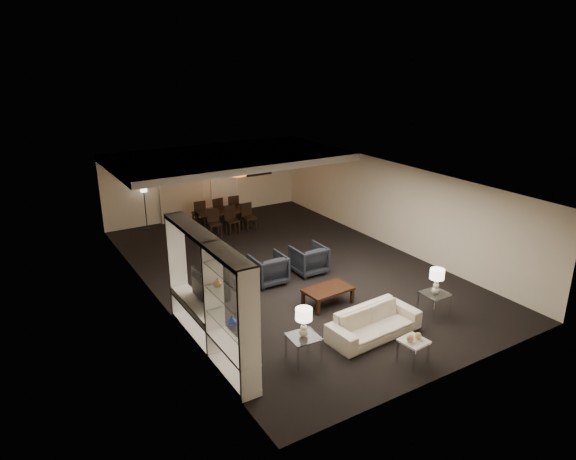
% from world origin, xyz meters
% --- Properties ---
extents(floor, '(11.00, 11.00, 0.00)m').
position_xyz_m(floor, '(0.00, 0.00, 0.00)').
color(floor, black).
rests_on(floor, ground).
extents(ceiling, '(7.00, 11.00, 0.02)m').
position_xyz_m(ceiling, '(0.00, 0.00, 2.50)').
color(ceiling, silver).
rests_on(ceiling, ground).
extents(wall_back, '(7.00, 0.02, 2.50)m').
position_xyz_m(wall_back, '(0.00, 5.50, 1.25)').
color(wall_back, beige).
rests_on(wall_back, ground).
extents(wall_front, '(7.00, 0.02, 2.50)m').
position_xyz_m(wall_front, '(0.00, -5.50, 1.25)').
color(wall_front, beige).
rests_on(wall_front, ground).
extents(wall_left, '(0.02, 11.00, 2.50)m').
position_xyz_m(wall_left, '(-3.50, 0.00, 1.25)').
color(wall_left, beige).
rests_on(wall_left, ground).
extents(wall_right, '(0.02, 11.00, 2.50)m').
position_xyz_m(wall_right, '(3.50, 0.00, 1.25)').
color(wall_right, beige).
rests_on(wall_right, ground).
extents(ceiling_soffit, '(7.00, 4.00, 0.20)m').
position_xyz_m(ceiling_soffit, '(0.00, 3.50, 2.40)').
color(ceiling_soffit, silver).
rests_on(ceiling_soffit, ceiling).
extents(curtains, '(1.50, 0.12, 2.40)m').
position_xyz_m(curtains, '(-0.90, 5.42, 1.20)').
color(curtains, beige).
rests_on(curtains, wall_back).
extents(door, '(0.90, 0.05, 2.10)m').
position_xyz_m(door, '(0.70, 5.47, 1.05)').
color(door, silver).
rests_on(door, wall_back).
extents(painting, '(0.95, 0.04, 0.65)m').
position_xyz_m(painting, '(2.10, 5.46, 1.55)').
color(painting, '#142D38').
rests_on(painting, wall_back).
extents(media_unit, '(0.38, 3.40, 2.35)m').
position_xyz_m(media_unit, '(-3.31, -2.60, 1.18)').
color(media_unit, white).
rests_on(media_unit, wall_left).
extents(pendant_light, '(0.52, 0.52, 0.24)m').
position_xyz_m(pendant_light, '(0.30, 3.50, 1.92)').
color(pendant_light, '#D8591E').
rests_on(pendant_light, ceiling_soffit).
extents(sofa, '(2.05, 0.92, 0.58)m').
position_xyz_m(sofa, '(-0.26, -3.77, 0.29)').
color(sofa, beige).
rests_on(sofa, floor).
extents(coffee_table, '(1.14, 0.72, 0.39)m').
position_xyz_m(coffee_table, '(-0.26, -2.17, 0.20)').
color(coffee_table, black).
rests_on(coffee_table, floor).
extents(armchair_left, '(0.81, 0.84, 0.74)m').
position_xyz_m(armchair_left, '(-0.86, -0.47, 0.37)').
color(armchair_left, black).
rests_on(armchair_left, floor).
extents(armchair_right, '(0.80, 0.83, 0.74)m').
position_xyz_m(armchair_right, '(0.34, -0.47, 0.37)').
color(armchair_right, black).
rests_on(armchair_right, floor).
extents(side_table_left, '(0.58, 0.58, 0.51)m').
position_xyz_m(side_table_left, '(-1.96, -3.77, 0.26)').
color(side_table_left, white).
rests_on(side_table_left, floor).
extents(side_table_right, '(0.56, 0.56, 0.51)m').
position_xyz_m(side_table_right, '(1.44, -3.77, 0.26)').
color(side_table_right, silver).
rests_on(side_table_right, floor).
extents(table_lamp_left, '(0.34, 0.34, 0.57)m').
position_xyz_m(table_lamp_left, '(-1.96, -3.77, 0.80)').
color(table_lamp_left, beige).
rests_on(table_lamp_left, side_table_left).
extents(table_lamp_right, '(0.31, 0.31, 0.57)m').
position_xyz_m(table_lamp_right, '(1.44, -3.77, 0.80)').
color(table_lamp_right, beige).
rests_on(table_lamp_right, side_table_right).
extents(marble_table, '(0.50, 0.50, 0.46)m').
position_xyz_m(marble_table, '(-0.26, -4.87, 0.23)').
color(marble_table, white).
rests_on(marble_table, floor).
extents(gold_gourd_a, '(0.15, 0.15, 0.15)m').
position_xyz_m(gold_gourd_a, '(-0.36, -4.87, 0.53)').
color(gold_gourd_a, tan).
rests_on(gold_gourd_a, marble_table).
extents(gold_gourd_b, '(0.13, 0.13, 0.13)m').
position_xyz_m(gold_gourd_b, '(-0.16, -4.87, 0.52)').
color(gold_gourd_b, tan).
rests_on(gold_gourd_b, marble_table).
extents(television, '(1.04, 0.14, 0.60)m').
position_xyz_m(television, '(-3.28, -1.98, 1.05)').
color(television, black).
rests_on(television, media_unit).
extents(vase_blue, '(0.17, 0.17, 0.17)m').
position_xyz_m(vase_blue, '(-3.31, -3.60, 1.15)').
color(vase_blue, '#24359E').
rests_on(vase_blue, media_unit).
extents(vase_amber, '(0.16, 0.16, 0.16)m').
position_xyz_m(vase_amber, '(-3.31, -3.06, 1.64)').
color(vase_amber, '#C38F41').
rests_on(vase_amber, media_unit).
extents(floor_speaker, '(0.14, 0.14, 1.02)m').
position_xyz_m(floor_speaker, '(-2.17, -0.85, 0.51)').
color(floor_speaker, black).
rests_on(floor_speaker, floor).
extents(dining_table, '(1.74, 1.07, 0.58)m').
position_xyz_m(dining_table, '(-0.02, 4.00, 0.29)').
color(dining_table, black).
rests_on(dining_table, floor).
extents(chair_nl, '(0.45, 0.45, 0.87)m').
position_xyz_m(chair_nl, '(-0.62, 3.35, 0.43)').
color(chair_nl, black).
rests_on(chair_nl, floor).
extents(chair_nm, '(0.41, 0.41, 0.87)m').
position_xyz_m(chair_nm, '(-0.02, 3.35, 0.43)').
color(chair_nm, black).
rests_on(chair_nm, floor).
extents(chair_nr, '(0.42, 0.42, 0.87)m').
position_xyz_m(chair_nr, '(0.58, 3.35, 0.43)').
color(chair_nr, black).
rests_on(chair_nr, floor).
extents(chair_fl, '(0.44, 0.44, 0.87)m').
position_xyz_m(chair_fl, '(-0.62, 4.65, 0.43)').
color(chair_fl, black).
rests_on(chair_fl, floor).
extents(chair_fm, '(0.45, 0.45, 0.87)m').
position_xyz_m(chair_fm, '(-0.02, 4.65, 0.43)').
color(chair_fm, black).
rests_on(chair_fm, floor).
extents(chair_fr, '(0.41, 0.41, 0.87)m').
position_xyz_m(chair_fr, '(0.58, 4.65, 0.43)').
color(chair_fr, black).
rests_on(chair_fr, floor).
extents(floor_lamp, '(0.26, 0.26, 1.43)m').
position_xyz_m(floor_lamp, '(-2.21, 5.20, 0.71)').
color(floor_lamp, black).
rests_on(floor_lamp, floor).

